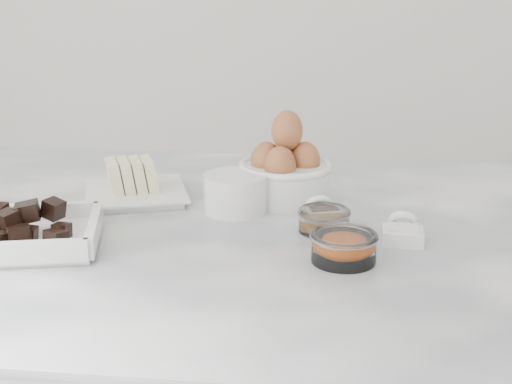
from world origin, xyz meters
The scene contains 9 objects.
marble_slab centered at (0.00, 0.00, 0.92)m, with size 1.20×0.80×0.04m, color silver.
chocolate_dish centered at (-0.27, -0.11, 0.96)m, with size 0.24×0.20×0.05m.
butter_plate centered at (-0.18, 0.10, 0.96)m, with size 0.20×0.20×0.06m.
sugar_ramekin centered at (-0.01, 0.06, 0.97)m, with size 0.10×0.10×0.06m.
egg_bowl centered at (0.05, 0.13, 0.99)m, with size 0.15×0.15×0.14m.
honey_bowl centered at (0.12, -0.01, 0.96)m, with size 0.07×0.07×0.03m.
zest_bowl centered at (0.15, -0.11, 0.96)m, with size 0.09×0.09×0.04m.
vanilla_spoon centered at (0.11, 0.02, 0.95)m, with size 0.06×0.08×0.04m.
salt_spoon centered at (0.22, -0.04, 0.95)m, with size 0.06×0.07×0.04m.
Camera 1 is at (0.13, -0.94, 1.29)m, focal length 50.00 mm.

